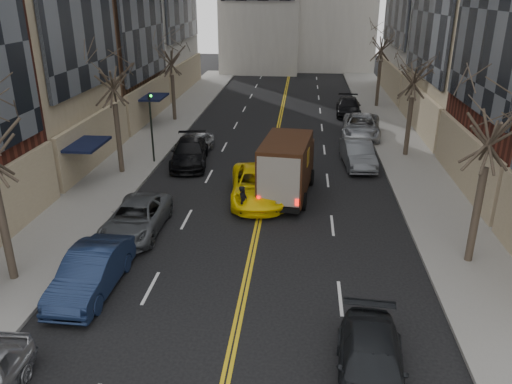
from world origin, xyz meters
TOP-DOWN VIEW (x-y plane):
  - sidewalk_left at (-9.00, 27.00)m, footprint 4.00×66.00m
  - sidewalk_right at (9.00, 27.00)m, footprint 4.00×66.00m
  - tree_lf_mid at (-8.80, 20.00)m, footprint 3.20×3.20m
  - tree_lf_far at (-8.80, 33.00)m, footprint 3.20×3.20m
  - tree_rt_near at (8.80, 11.00)m, footprint 3.20×3.20m
  - tree_rt_mid at (8.80, 25.00)m, footprint 3.20×3.20m
  - tree_rt_far at (8.80, 40.00)m, footprint 3.20×3.20m
  - traffic_signal at (-7.39, 22.00)m, footprint 0.29×0.26m
  - ups_truck at (1.20, 17.37)m, footprint 2.96×6.19m
  - observer_sedan at (4.04, 3.78)m, footprint 2.24×4.79m
  - taxi at (-0.30, 16.79)m, footprint 3.35×6.15m
  - pedestrian at (-0.79, 14.46)m, footprint 0.53×0.68m
  - parked_lf_b at (-5.54, 7.65)m, footprint 1.76×4.84m
  - parked_lf_c at (-5.42, 12.44)m, footprint 2.38×5.10m
  - parked_lf_d at (-5.10, 22.09)m, footprint 2.87×5.58m
  - parked_lf_e at (-5.10, 24.28)m, footprint 2.10×4.12m
  - parked_rt_a at (5.44, 22.77)m, footprint 2.05×4.91m
  - parked_rt_b at (6.30, 29.47)m, footprint 3.33×6.20m
  - parked_rt_c at (5.90, 36.58)m, footprint 2.33×5.19m

SIDE VIEW (x-z plane):
  - sidewalk_left at x=-9.00m, z-range 0.00..0.15m
  - sidewalk_right at x=9.00m, z-range 0.00..0.15m
  - parked_lf_e at x=-5.10m, z-range 0.00..1.34m
  - observer_sedan at x=4.04m, z-range 0.00..1.35m
  - parked_lf_c at x=-5.42m, z-range 0.00..1.41m
  - parked_rt_c at x=5.90m, z-range 0.00..1.48m
  - parked_lf_d at x=-5.10m, z-range 0.00..1.55m
  - parked_rt_a at x=5.44m, z-range 0.00..1.58m
  - parked_lf_b at x=-5.54m, z-range 0.00..1.58m
  - taxi at x=-0.30m, z-range 0.00..1.63m
  - pedestrian at x=-0.79m, z-range 0.00..1.64m
  - parked_rt_b at x=6.30m, z-range 0.00..1.65m
  - ups_truck at x=1.20m, z-range 0.01..3.28m
  - traffic_signal at x=-7.39m, z-range 0.47..5.17m
  - tree_lf_far at x=-8.80m, z-range 1.97..10.08m
  - tree_rt_mid at x=8.80m, z-range 2.01..10.33m
  - tree_rt_near at x=8.80m, z-range 2.10..10.81m
  - tree_lf_mid at x=-8.80m, z-range 2.14..11.05m
  - tree_rt_far at x=8.80m, z-range 2.19..11.29m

